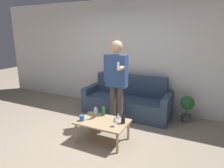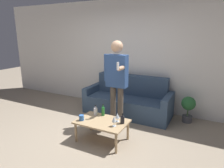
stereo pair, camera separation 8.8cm
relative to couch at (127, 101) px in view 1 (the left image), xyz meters
The scene contains 12 objects.
ground_plane 1.78m from the couch, 97.47° to the right, with size 16.00×16.00×0.00m, color gray.
wall_back 1.15m from the couch, 116.42° to the left, with size 8.00×0.06×2.70m.
couch is the anchor object (origin of this frame).
coffee_table 1.39m from the couch, 87.01° to the right, with size 0.90×0.59×0.38m.
bottle_orange 1.39m from the couch, 71.61° to the right, with size 0.07×0.07×0.18m.
bottle_green 1.23m from the couch, 97.87° to the right, with size 0.07×0.07×0.19m.
bottle_dark 1.18m from the couch, 91.44° to the right, with size 0.06×0.06×0.22m.
wine_glass_near 1.53m from the couch, 76.35° to the right, with size 0.07×0.07×0.19m.
wine_glass_far 1.34m from the couch, 75.71° to the right, with size 0.08×0.08×0.16m.
cup_on_table 1.55m from the couch, 99.87° to the right, with size 0.09×0.09×0.10m.
person_standing_front 1.04m from the couch, 86.82° to the right, with size 0.49×0.45×1.76m.
potted_plant 1.35m from the couch, ahead, with size 0.30×0.30×0.58m.
Camera 1 is at (1.87, -2.51, 1.90)m, focal length 32.00 mm.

